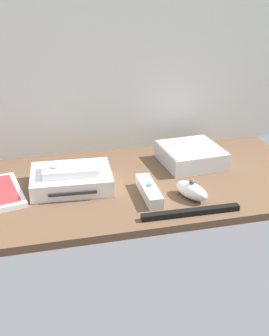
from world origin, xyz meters
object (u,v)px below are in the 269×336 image
(sensor_bar, at_px, (191,212))
(remote_classic_pad, at_px, (71,170))
(mini_computer, at_px, (191,155))
(game_console, at_px, (71,179))
(remote_wand, at_px, (149,191))
(remote_nunchuk, at_px, (191,190))

(sensor_bar, bearing_deg, remote_classic_pad, 143.19)
(mini_computer, height_order, remote_classic_pad, remote_classic_pad)
(game_console, height_order, remote_wand, game_console)
(game_console, height_order, remote_nunchuk, remote_nunchuk)
(remote_wand, xyz_separation_m, sensor_bar, (0.07, -0.11, -0.01))
(remote_wand, distance_m, remote_nunchuk, 0.11)
(mini_computer, bearing_deg, remote_wand, -135.72)
(remote_classic_pad, bearing_deg, mini_computer, 16.93)
(mini_computer, bearing_deg, remote_classic_pad, -167.11)
(mini_computer, relative_size, remote_wand, 1.23)
(remote_classic_pad, xyz_separation_m, sensor_bar, (0.26, -0.20, -0.05))
(remote_wand, xyz_separation_m, remote_classic_pad, (-0.19, 0.09, 0.04))
(game_console, relative_size, remote_nunchuk, 2.01)
(remote_classic_pad, bearing_deg, remote_nunchuk, -18.70)
(game_console, xyz_separation_m, mini_computer, (0.36, 0.07, 0.00))
(remote_classic_pad, bearing_deg, sensor_bar, -33.73)
(mini_computer, height_order, remote_wand, mini_computer)
(remote_wand, xyz_separation_m, remote_nunchuk, (0.10, -0.03, 0.01))
(remote_wand, height_order, remote_classic_pad, remote_classic_pad)
(game_console, distance_m, mini_computer, 0.37)
(mini_computer, distance_m, remote_classic_pad, 0.37)
(remote_wand, bearing_deg, remote_nunchuk, -17.36)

